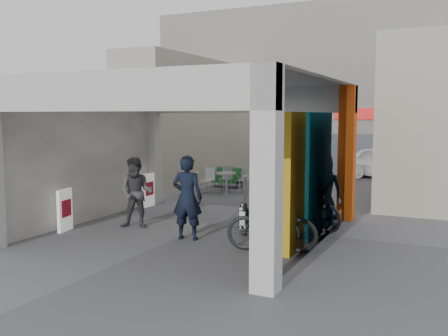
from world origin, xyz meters
The scene contains 21 objects.
ground centered at (0.00, 0.00, 0.00)m, with size 90.00×90.00×0.00m, color #545559.
arcade_canopy centered at (0.54, -0.82, 2.30)m, with size 6.40×6.45×6.40m.
far_building centered at (0.00, 13.99, 3.99)m, with size 18.00×4.08×8.00m.
plaza_bldg_left centered at (-4.50, 7.50, 2.50)m, with size 2.00×9.00×5.00m, color #ADA28F.
plaza_bldg_right centered at (4.50, 7.50, 2.50)m, with size 2.00×9.00×5.00m, color #ADA28F.
bollard_left centered at (-1.68, 2.44, 0.48)m, with size 0.09×0.09×0.97m, color gray.
bollard_center centered at (-0.10, 2.57, 0.46)m, with size 0.09×0.09×0.92m, color gray.
bollard_right centered at (1.56, 2.36, 0.44)m, with size 0.09×0.09×0.88m, color gray.
advert_board_near centered at (-2.75, -2.16, 0.51)m, with size 0.19×0.56×1.00m.
advert_board_far centered at (-2.75, 1.36, 0.51)m, with size 0.11×0.55×1.00m.
cafe_set centered at (-1.79, 4.87, 0.32)m, with size 1.49×1.20×0.90m.
produce_stand centered at (-2.29, 6.09, 0.30)m, with size 1.14×0.62×0.75m.
crate_stack centered at (0.61, 8.08, 0.28)m, with size 0.46×0.36×0.56m.
border_collie centered at (0.99, -0.07, 0.26)m, with size 0.24×0.47×0.66m.
man_with_dog centered at (0.27, -1.62, 0.93)m, with size 0.68×0.45×1.87m, color black.
man_back_turned centered at (-1.42, -1.14, 0.86)m, with size 0.84×0.65×1.72m, color #434346.
man_elderly centered at (2.60, 1.29, 0.88)m, with size 0.86×0.56×1.76m, color #5D84B6.
man_crates centered at (0.01, 8.54, 0.86)m, with size 1.01×0.42×1.73m, color black.
bicycle_front centered at (2.30, 0.39, 0.52)m, with size 0.69×1.99×1.05m, color black.
bicycle_rear centered at (2.30, -1.78, 0.55)m, with size 0.52×1.83×1.10m, color black.
white_van centered at (2.84, 11.50, 0.70)m, with size 1.66×4.12×1.40m, color white.
Camera 1 is at (5.61, -11.07, 2.73)m, focal length 40.00 mm.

